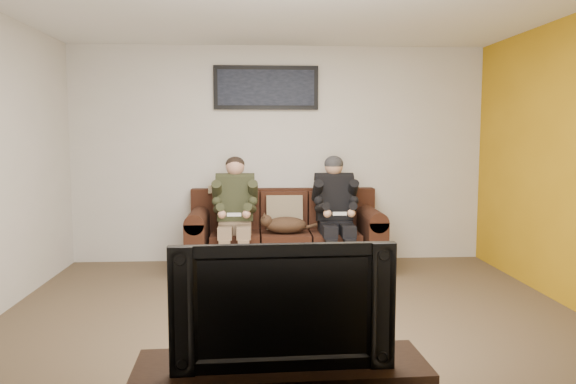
{
  "coord_description": "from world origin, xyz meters",
  "views": [
    {
      "loc": [
        -0.32,
        -4.57,
        1.55
      ],
      "look_at": [
        0.04,
        1.2,
        0.95
      ],
      "focal_mm": 35.0,
      "sensor_mm": 36.0,
      "label": 1
    }
  ],
  "objects": [
    {
      "name": "person_left",
      "position": [
        -0.53,
        1.64,
        0.73
      ],
      "size": [
        0.51,
        0.87,
        1.29
      ],
      "color": "#836A51",
      "rests_on": "sofa"
    },
    {
      "name": "television",
      "position": [
        -0.19,
        -1.95,
        0.75
      ],
      "size": [
        1.05,
        0.17,
        0.6
      ],
      "primitive_type": "imported",
      "rotation": [
        0.0,
        0.0,
        0.04
      ],
      "color": "black",
      "rests_on": "tv_stand"
    },
    {
      "name": "floor",
      "position": [
        0.0,
        0.0,
        0.0
      ],
      "size": [
        5.0,
        5.0,
        0.0
      ],
      "primitive_type": "plane",
      "color": "brown",
      "rests_on": "ground"
    },
    {
      "name": "sofa",
      "position": [
        0.04,
        1.83,
        0.34
      ],
      "size": [
        2.19,
        0.95,
        0.9
      ],
      "color": "#32180F",
      "rests_on": "ground"
    },
    {
      "name": "person_right",
      "position": [
        0.6,
        1.65,
        0.73
      ],
      "size": [
        0.51,
        0.86,
        1.3
      ],
      "color": "black",
      "rests_on": "sofa"
    },
    {
      "name": "ceiling",
      "position": [
        0.0,
        0.0,
        2.6
      ],
      "size": [
        5.0,
        5.0,
        0.0
      ],
      "primitive_type": "plane",
      "rotation": [
        3.14,
        0.0,
        0.0
      ],
      "color": "silver",
      "rests_on": "ground"
    },
    {
      "name": "throw_pillow",
      "position": [
        0.04,
        1.87,
        0.64
      ],
      "size": [
        0.42,
        0.2,
        0.41
      ],
      "primitive_type": "cube",
      "rotation": [
        -0.21,
        0.0,
        0.0
      ],
      "color": "#7D6D52",
      "rests_on": "sofa"
    },
    {
      "name": "cat",
      "position": [
        0.02,
        1.62,
        0.54
      ],
      "size": [
        0.66,
        0.26,
        0.24
      ],
      "color": "#4F331F",
      "rests_on": "sofa"
    },
    {
      "name": "framed_poster",
      "position": [
        -0.16,
        2.22,
        2.1
      ],
      "size": [
        1.25,
        0.05,
        0.52
      ],
      "color": "black",
      "rests_on": "wall_back"
    },
    {
      "name": "throw_blanket",
      "position": [
        -0.63,
        2.1,
        0.9
      ],
      "size": [
        0.45,
        0.22,
        0.08
      ],
      "primitive_type": "cube",
      "color": "#BCAD8A",
      "rests_on": "sofa"
    },
    {
      "name": "wall_back",
      "position": [
        0.0,
        2.25,
        1.3
      ],
      "size": [
        5.0,
        0.0,
        5.0
      ],
      "primitive_type": "plane",
      "rotation": [
        1.57,
        0.0,
        0.0
      ],
      "color": "beige",
      "rests_on": "ground"
    },
    {
      "name": "wall_front",
      "position": [
        0.0,
        -2.25,
        1.3
      ],
      "size": [
        5.0,
        0.0,
        5.0
      ],
      "primitive_type": "plane",
      "rotation": [
        -1.57,
        0.0,
        0.0
      ],
      "color": "beige",
      "rests_on": "ground"
    }
  ]
}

